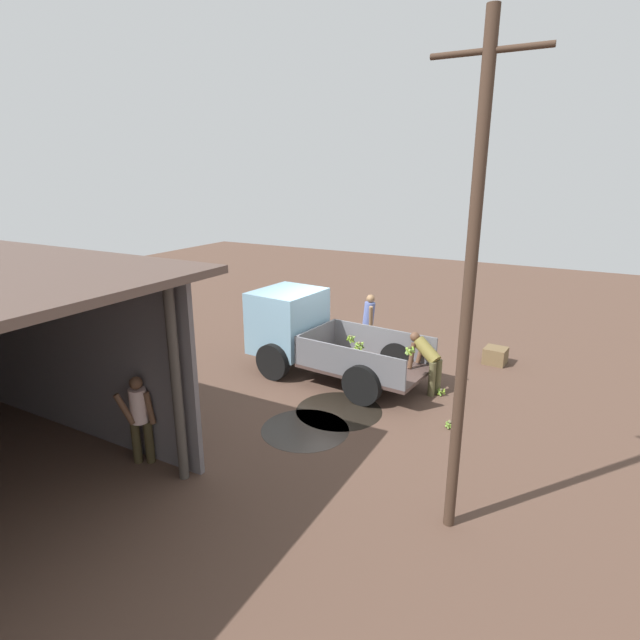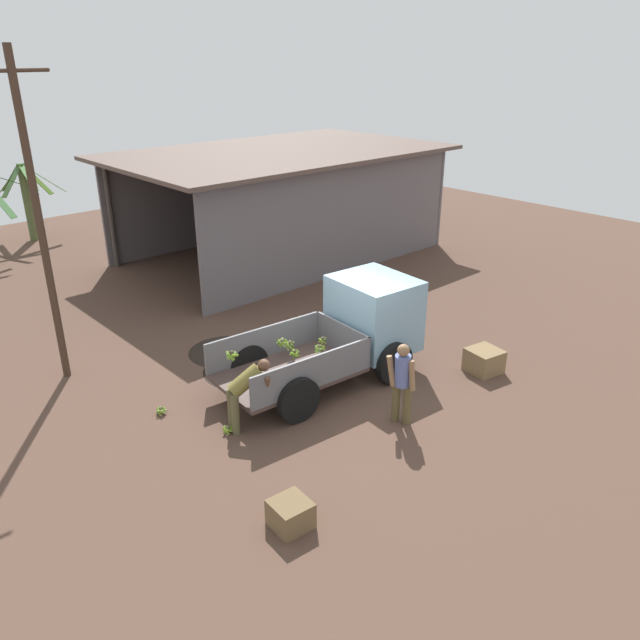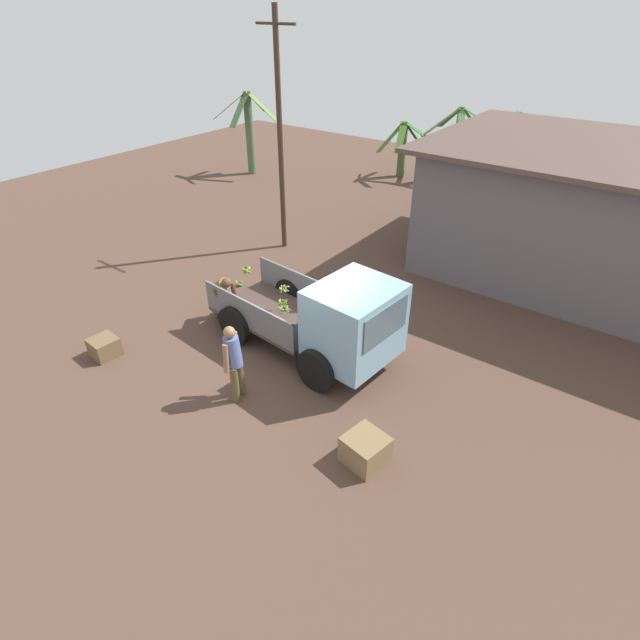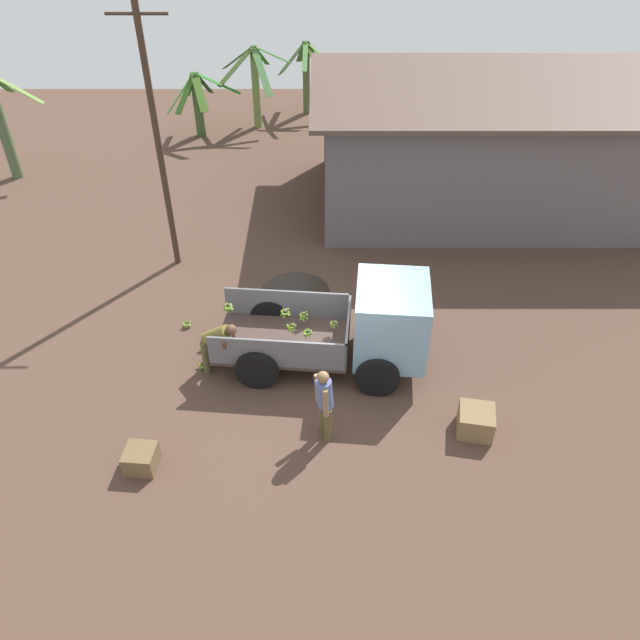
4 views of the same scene
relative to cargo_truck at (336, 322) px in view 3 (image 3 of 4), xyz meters
The scene contains 16 objects.
ground 1.25m from the cargo_truck, behind, with size 36.00×36.00×0.00m, color brown.
mud_patch_0 3.24m from the cargo_truck, 121.41° to the left, with size 1.71×1.71×0.01m, color #2D251F.
mud_patch_1 2.63m from the cargo_truck, 138.80° to the left, with size 1.80×1.80×0.01m, color black.
cargo_truck is the anchor object (origin of this frame).
utility_pole 6.60m from the cargo_truck, 140.14° to the left, with size 1.30×0.15×6.48m.
banana_palm_0 14.23m from the cargo_truck, 140.23° to the left, with size 2.80×2.07×3.38m.
banana_palm_1 15.01m from the cargo_truck, 95.78° to the left, with size 2.50×2.60×2.74m.
banana_palm_2 13.72m from the cargo_truck, 113.21° to the left, with size 2.71×2.12×2.28m.
banana_palm_3 13.90m from the cargo_truck, 104.05° to the left, with size 2.66×2.35×2.94m.
person_foreground_visitor 2.22m from the cargo_truck, 114.14° to the right, with size 0.41×0.57×1.62m.
person_worker_loading 3.12m from the cargo_truck, behind, with size 0.82×0.73×1.31m.
person_bystander_near_shed 4.92m from the cargo_truck, 87.10° to the left, with size 0.55×0.52×1.58m.
banana_bunch_on_ground_0 3.61m from the cargo_truck, behind, with size 0.21×0.21×0.17m.
banana_bunch_on_ground_1 4.33m from the cargo_truck, 163.18° to the left, with size 0.21×0.22×0.16m.
wooden_crate_0 5.07m from the cargo_truck, 146.48° to the right, with size 0.54×0.54×0.42m, color brown.
wooden_crate_1 2.83m from the cargo_truck, 44.57° to the right, with size 0.65×0.65×0.51m, color brown.
Camera 3 is at (5.48, -6.90, 6.53)m, focal length 28.00 mm.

